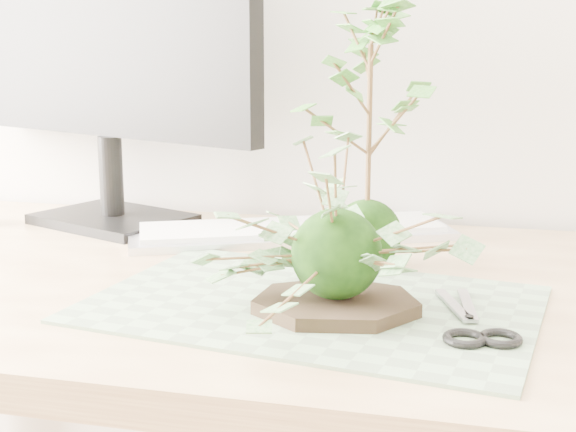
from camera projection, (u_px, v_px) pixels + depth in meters
The scene contains 8 objects.
desk at pixel (326, 347), 1.02m from camera, with size 1.60×0.70×0.74m.
cutting_mat at pixel (312, 304), 0.90m from camera, with size 0.49×0.33×0.00m, color #5D7359.
stone_dish at pixel (336, 304), 0.87m from camera, with size 0.19×0.19×0.01m, color black.
ivy_kokedama at pixel (337, 212), 0.85m from camera, with size 0.32×0.32×0.20m.
maple_kokedama at pixel (371, 63), 1.00m from camera, with size 0.22×0.22×0.38m.
keyboard at pixel (292, 231), 1.22m from camera, with size 0.50×0.33×0.02m.
monitor at pixel (107, 38), 1.25m from camera, with size 0.55×0.26×0.51m.
scissors at pixel (471, 330), 0.80m from camera, with size 0.09×0.18×0.01m.
Camera 1 is at (0.21, 0.29, 1.03)m, focal length 50.00 mm.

